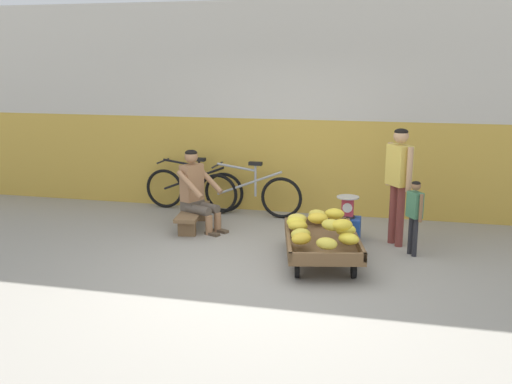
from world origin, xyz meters
TOP-DOWN VIEW (x-y plane):
  - ground_plane at (0.00, 0.00)m, footprint 80.00×80.00m
  - back_wall at (0.00, 2.89)m, footprint 16.00×0.30m
  - banana_cart at (0.66, 0.57)m, footprint 1.12×1.58m
  - banana_pile at (0.64, 0.50)m, footprint 0.96×1.39m
  - low_bench at (-1.31, 1.57)m, footprint 0.44×1.13m
  - vendor_seated at (-1.23, 1.53)m, footprint 0.74×0.63m
  - plastic_crate at (0.89, 1.55)m, footprint 0.36×0.28m
  - weighing_scale at (0.89, 1.54)m, footprint 0.30×0.30m
  - bicycle_near_left at (-1.63, 2.53)m, footprint 1.66×0.48m
  - bicycle_far_left at (-0.68, 2.38)m, footprint 1.66×0.48m
  - customer_adult at (1.53, 1.46)m, footprint 0.35×0.41m
  - customer_child at (1.73, 1.08)m, footprint 0.21×0.26m
  - shopping_bag at (0.84, 1.19)m, footprint 0.18×0.12m

SIDE VIEW (x-z plane):
  - ground_plane at x=0.00m, z-range 0.00..0.00m
  - shopping_bag at x=0.84m, z-range 0.00..0.24m
  - plastic_crate at x=0.89m, z-range 0.00..0.30m
  - low_bench at x=-1.31m, z-range 0.06..0.33m
  - banana_cart at x=0.66m, z-range 0.06..0.42m
  - bicycle_near_left at x=-1.63m, z-range -0.08..0.78m
  - bicycle_far_left at x=-0.68m, z-range -0.08..0.78m
  - weighing_scale at x=0.89m, z-range 0.31..0.60m
  - banana_pile at x=0.64m, z-range 0.33..0.60m
  - vendor_seated at x=-1.23m, z-range 0.00..1.14m
  - customer_child at x=1.73m, z-range 0.11..1.05m
  - customer_adult at x=1.53m, z-range 0.19..1.72m
  - back_wall at x=0.00m, z-range 0.00..3.24m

